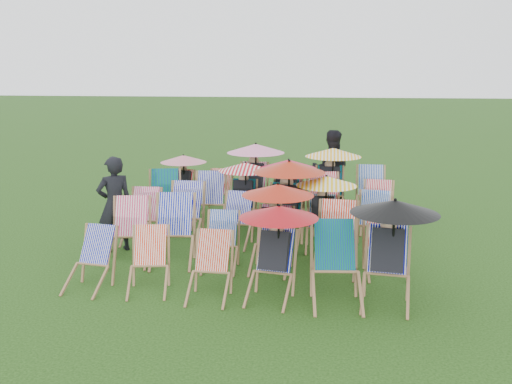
# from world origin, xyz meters

# --- Properties ---
(ground) EXTENTS (100.00, 100.00, 0.00)m
(ground) POSITION_xyz_m (0.00, 0.00, 0.00)
(ground) COLOR black
(ground) RESTS_ON ground
(deckchair_0) EXTENTS (0.65, 0.83, 0.82)m
(deckchair_0) POSITION_xyz_m (-2.06, -2.21, 0.41)
(deckchair_0) COLOR #906743
(deckchair_0) RESTS_ON ground
(deckchair_1) EXTENTS (0.67, 0.84, 0.84)m
(deckchair_1) POSITION_xyz_m (-1.23, -2.19, 0.42)
(deckchair_1) COLOR #906743
(deckchair_1) RESTS_ON ground
(deckchair_2) EXTENTS (0.57, 0.79, 0.84)m
(deckchair_2) POSITION_xyz_m (-0.35, -2.33, 0.42)
(deckchair_2) COLOR #906743
(deckchair_2) RESTS_ON ground
(deckchair_3) EXTENTS (1.04, 1.11, 1.24)m
(deckchair_3) POSITION_xyz_m (0.48, -2.23, 0.65)
(deckchair_3) COLOR #906743
(deckchair_3) RESTS_ON ground
(deckchair_4) EXTENTS (0.76, 0.99, 1.01)m
(deckchair_4) POSITION_xyz_m (1.30, -2.30, 0.51)
(deckchair_4) COLOR #906743
(deckchair_4) RESTS_ON ground
(deckchair_5) EXTENTS (1.14, 1.20, 1.35)m
(deckchair_5) POSITION_xyz_m (1.97, -2.20, 0.71)
(deckchair_5) COLOR #906743
(deckchair_5) RESTS_ON ground
(deckchair_6) EXTENTS (0.79, 0.99, 0.97)m
(deckchair_6) POSITION_xyz_m (-1.89, -1.08, 0.49)
(deckchair_6) COLOR #906743
(deckchair_6) RESTS_ON ground
(deckchair_7) EXTENTS (0.79, 1.02, 1.03)m
(deckchair_7) POSITION_xyz_m (-1.21, -1.02, 0.51)
(deckchair_7) COLOR #906743
(deckchair_7) RESTS_ON ground
(deckchair_8) EXTENTS (0.56, 0.78, 0.83)m
(deckchair_8) POSITION_xyz_m (-0.42, -1.18, 0.41)
(deckchair_8) COLOR #906743
(deckchair_8) RESTS_ON ground
(deckchair_9) EXTENTS (1.09, 1.14, 1.29)m
(deckchair_9) POSITION_xyz_m (0.38, -1.09, 0.68)
(deckchair_9) COLOR #906743
(deckchair_9) RESTS_ON ground
(deckchair_10) EXTENTS (0.74, 0.97, 1.00)m
(deckchair_10) POSITION_xyz_m (1.32, -1.08, 0.50)
(deckchair_10) COLOR #906743
(deckchair_10) RESTS_ON ground
(deckchair_11) EXTENTS (0.68, 0.90, 0.93)m
(deckchair_11) POSITION_xyz_m (2.03, -1.12, 0.47)
(deckchair_11) COLOR #906743
(deckchair_11) RESTS_ON ground
(deckchair_12) EXTENTS (0.60, 0.84, 0.90)m
(deckchair_12) POSITION_xyz_m (-2.05, -0.02, 0.45)
(deckchair_12) COLOR #906743
(deckchair_12) RESTS_ON ground
(deckchair_13) EXTENTS (0.66, 0.93, 1.00)m
(deckchair_13) POSITION_xyz_m (-1.32, 0.08, 0.50)
(deckchair_13) COLOR #906743
(deckchair_13) RESTS_ON ground
(deckchair_14) EXTENTS (0.65, 0.85, 0.86)m
(deckchair_14) POSITION_xyz_m (-0.39, 0.03, 0.43)
(deckchair_14) COLOR #906743
(deckchair_14) RESTS_ON ground
(deckchair_15) EXTENTS (1.22, 1.29, 1.45)m
(deckchair_15) POSITION_xyz_m (0.46, 0.06, 0.77)
(deckchair_15) COLOR #906743
(deckchair_15) RESTS_ON ground
(deckchair_16) EXTENTS (1.03, 1.06, 1.22)m
(deckchair_16) POSITION_xyz_m (1.11, 0.02, 0.64)
(deckchair_16) COLOR #906743
(deckchair_16) RESTS_ON ground
(deckchair_17) EXTENTS (0.71, 0.92, 0.92)m
(deckchair_17) POSITION_xyz_m (1.96, 0.11, 0.46)
(deckchair_17) COLOR #906743
(deckchair_17) RESTS_ON ground
(deckchair_18) EXTENTS (0.85, 1.05, 1.02)m
(deckchair_18) POSITION_xyz_m (-1.98, 1.17, 0.51)
(deckchair_18) COLOR #906743
(deckchair_18) RESTS_ON ground
(deckchair_19) EXTENTS (0.73, 0.97, 1.00)m
(deckchair_19) POSITION_xyz_m (-1.09, 1.17, 0.50)
(deckchair_19) COLOR #906743
(deckchair_19) RESTS_ON ground
(deckchair_20) EXTENTS (1.03, 1.07, 1.22)m
(deckchair_20) POSITION_xyz_m (-0.43, 1.22, 0.64)
(deckchair_20) COLOR #906743
(deckchair_20) RESTS_ON ground
(deckchair_21) EXTENTS (1.08, 1.14, 1.28)m
(deckchair_21) POSITION_xyz_m (0.37, 1.30, 0.68)
(deckchair_21) COLOR #906743
(deckchair_21) RESTS_ON ground
(deckchair_22) EXTENTS (0.85, 1.06, 1.03)m
(deckchair_22) POSITION_xyz_m (1.16, 1.14, 0.51)
(deckchair_22) COLOR #906743
(deckchair_22) RESTS_ON ground
(deckchair_23) EXTENTS (0.70, 0.90, 0.91)m
(deckchair_23) POSITION_xyz_m (2.10, 1.12, 0.46)
(deckchair_23) COLOR #906743
(deckchair_23) RESTS_ON ground
(deckchair_24) EXTENTS (0.98, 1.02, 1.17)m
(deckchair_24) POSITION_xyz_m (-1.94, 2.35, 0.62)
(deckchair_24) COLOR #906743
(deckchair_24) RESTS_ON ground
(deckchair_25) EXTENTS (0.61, 0.81, 0.84)m
(deckchair_25) POSITION_xyz_m (-1.14, 2.38, 0.42)
(deckchair_25) COLOR #906743
(deckchair_25) RESTS_ON ground
(deckchair_26) EXTENTS (1.21, 1.26, 1.43)m
(deckchair_26) POSITION_xyz_m (-0.39, 2.34, 0.76)
(deckchair_26) COLOR #906743
(deckchair_26) RESTS_ON ground
(deckchair_27) EXTENTS (0.67, 0.91, 0.95)m
(deckchair_27) POSITION_xyz_m (0.36, 2.31, 0.48)
(deckchair_27) COLOR #906743
(deckchair_27) RESTS_ON ground
(deckchair_28) EXTENTS (1.16, 1.20, 1.38)m
(deckchair_28) POSITION_xyz_m (1.23, 2.34, 0.73)
(deckchair_28) COLOR #906743
(deckchair_28) RESTS_ON ground
(deckchair_29) EXTENTS (0.66, 0.92, 0.98)m
(deckchair_29) POSITION_xyz_m (2.08, 2.38, 0.49)
(deckchair_29) COLOR #906743
(deckchair_29) RESTS_ON ground
(person_left) EXTENTS (0.70, 0.65, 1.60)m
(person_left) POSITION_xyz_m (-2.30, -0.57, 0.80)
(person_left) COLOR black
(person_left) RESTS_ON ground
(person_rear) EXTENTS (0.84, 0.66, 1.70)m
(person_rear) POSITION_xyz_m (1.25, 2.88, 0.85)
(person_rear) COLOR black
(person_rear) RESTS_ON ground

